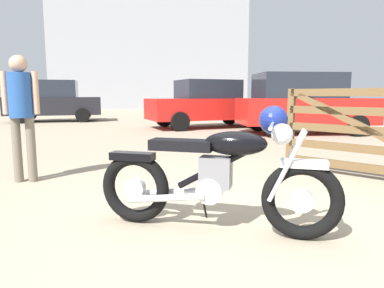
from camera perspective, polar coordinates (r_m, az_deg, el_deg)
ground_plane at (r=3.40m, az=8.92°, el=-11.74°), size 80.00×80.00×0.00m
vintage_motorcycle at (r=2.92m, az=4.72°, el=-4.96°), size 1.91×1.02×1.07m
bystander at (r=5.01m, az=-26.53°, el=5.77°), size 0.46×0.30×1.66m
red_hatchback_near at (r=12.26m, az=2.58°, el=6.66°), size 4.44×2.50×1.67m
blue_hatchback_right at (r=16.26m, az=-22.18°, el=6.72°), size 3.98×1.99×1.78m
white_estate_far at (r=10.77m, az=17.90°, el=6.51°), size 4.05×2.13×1.78m
industrial_building at (r=35.74m, az=-7.45°, el=14.55°), size 16.74×13.72×18.92m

